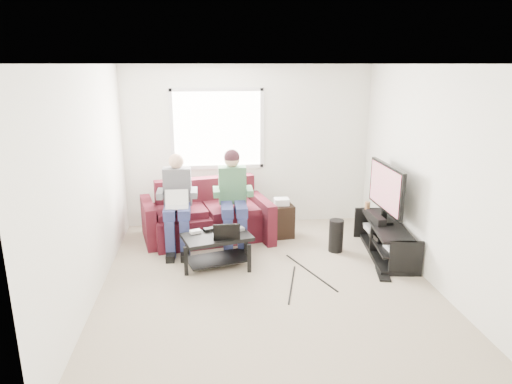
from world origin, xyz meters
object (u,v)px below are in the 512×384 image
(coffee_table, at_px, (217,243))
(tv_stand, at_px, (385,240))
(sofa, at_px, (206,218))
(end_table, at_px, (281,219))
(tv, at_px, (386,189))
(subwoofer, at_px, (336,236))

(coffee_table, bearing_deg, tv_stand, 2.65)
(sofa, xyz_separation_m, tv_stand, (2.49, -0.93, -0.11))
(sofa, distance_m, end_table, 1.16)
(tv_stand, xyz_separation_m, tv, (-0.00, 0.10, 0.72))
(sofa, height_order, end_table, sofa)
(sofa, distance_m, subwoofer, 1.99)
(subwoofer, bearing_deg, sofa, 158.22)
(tv, height_order, end_table, tv)
(sofa, xyz_separation_m, end_table, (1.16, -0.06, -0.05))
(end_table, bearing_deg, subwoofer, -44.68)
(coffee_table, height_order, end_table, end_table)
(subwoofer, bearing_deg, tv, -8.59)
(coffee_table, height_order, tv_stand, tv_stand)
(tv_stand, height_order, subwoofer, same)
(coffee_table, xyz_separation_m, end_table, (1.02, 0.98, -0.04))
(sofa, bearing_deg, coffee_table, -82.61)
(sofa, distance_m, coffee_table, 1.05)
(subwoofer, distance_m, end_table, 0.96)
(tv, height_order, subwoofer, tv)
(tv_stand, relative_size, subwoofer, 3.12)
(coffee_table, distance_m, subwoofer, 1.74)
(coffee_table, bearing_deg, end_table, 43.79)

